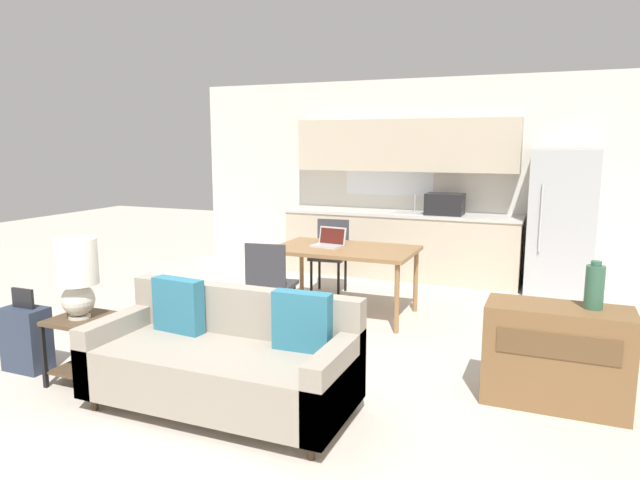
# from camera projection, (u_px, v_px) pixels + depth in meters

# --- Properties ---
(ground_plane) EXTENTS (20.00, 20.00, 0.00)m
(ground_plane) POSITION_uv_depth(u_px,v_px,m) (242.00, 406.00, 4.01)
(ground_plane) COLOR beige
(wall_back) EXTENTS (6.40, 0.07, 2.70)m
(wall_back) POSITION_uv_depth(u_px,v_px,m) (407.00, 177.00, 8.00)
(wall_back) COLOR silver
(wall_back) RESTS_ON ground_plane
(kitchen_counter) EXTENTS (3.21, 0.65, 2.15)m
(kitchen_counter) POSITION_uv_depth(u_px,v_px,m) (402.00, 216.00, 7.81)
(kitchen_counter) COLOR beige
(kitchen_counter) RESTS_ON ground_plane
(refrigerator) EXTENTS (0.75, 0.78, 1.76)m
(refrigerator) POSITION_uv_depth(u_px,v_px,m) (561.00, 222.00, 6.93)
(refrigerator) COLOR #B7BABC
(refrigerator) RESTS_ON ground_plane
(dining_table) EXTENTS (1.49, 0.91, 0.73)m
(dining_table) POSITION_uv_depth(u_px,v_px,m) (345.00, 253.00, 6.07)
(dining_table) COLOR olive
(dining_table) RESTS_ON ground_plane
(couch) EXTENTS (1.84, 0.80, 0.85)m
(couch) POSITION_uv_depth(u_px,v_px,m) (226.00, 360.00, 3.95)
(couch) COLOR #3D2D1E
(couch) RESTS_ON ground_plane
(side_table) EXTENTS (0.46, 0.46, 0.52)m
(side_table) POSITION_uv_depth(u_px,v_px,m) (85.00, 338.00, 4.37)
(side_table) COLOR brown
(side_table) RESTS_ON ground_plane
(table_lamp) EXTENTS (0.32, 0.32, 0.61)m
(table_lamp) POSITION_uv_depth(u_px,v_px,m) (76.00, 273.00, 4.27)
(table_lamp) COLOR silver
(table_lamp) RESTS_ON side_table
(credenza) EXTENTS (0.97, 0.44, 0.71)m
(credenza) POSITION_uv_depth(u_px,v_px,m) (556.00, 356.00, 3.99)
(credenza) COLOR brown
(credenza) RESTS_ON ground_plane
(vase) EXTENTS (0.12, 0.12, 0.33)m
(vase) POSITION_uv_depth(u_px,v_px,m) (595.00, 287.00, 3.86)
(vase) COLOR #336047
(vase) RESTS_ON credenza
(dining_chair_far_left) EXTENTS (0.46, 0.46, 0.90)m
(dining_chair_far_left) POSITION_uv_depth(u_px,v_px,m) (330.00, 252.00, 7.02)
(dining_chair_far_left) COLOR #38383D
(dining_chair_far_left) RESTS_ON ground_plane
(dining_chair_near_left) EXTENTS (0.47, 0.47, 0.90)m
(dining_chair_near_left) POSITION_uv_depth(u_px,v_px,m) (270.00, 281.00, 5.52)
(dining_chair_near_left) COLOR #38383D
(dining_chair_near_left) RESTS_ON ground_plane
(laptop) EXTENTS (0.35, 0.30, 0.20)m
(laptop) POSITION_uv_depth(u_px,v_px,m) (329.00, 242.00, 6.15)
(laptop) COLOR #B7BABC
(laptop) RESTS_ON dining_table
(suitcase) EXTENTS (0.36, 0.22, 0.68)m
(suitcase) POSITION_uv_depth(u_px,v_px,m) (26.00, 338.00, 4.62)
(suitcase) COLOR #2D384C
(suitcase) RESTS_ON ground_plane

